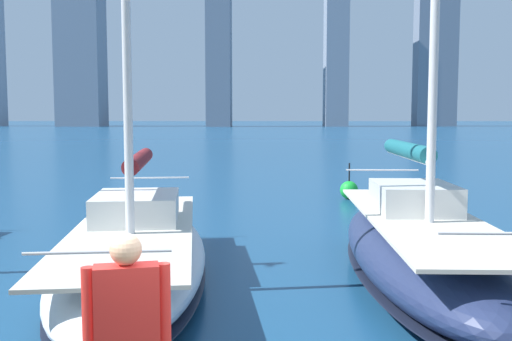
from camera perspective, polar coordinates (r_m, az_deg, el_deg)
name	(u,v)px	position (r m, az deg, el deg)	size (l,w,h in m)	color
city_skyline	(220,53)	(169.13, -3.44, 11.15)	(175.62, 15.40, 46.02)	gray
sailboat_teal	(419,246)	(11.86, 15.25, -6.98)	(2.54, 9.05, 11.27)	navy
sailboat_maroon	(135,251)	(11.87, -11.46, -7.51)	(3.85, 9.65, 9.45)	white
person_red_shirt	(127,327)	(4.72, -12.16, -14.35)	(0.64, 0.31, 1.78)	#2D3347
channel_buoy	(349,190)	(23.41, 8.85, -1.84)	(0.70, 0.70, 1.40)	green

